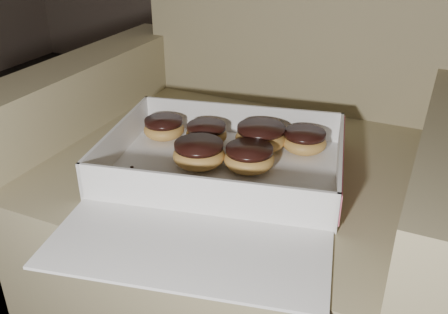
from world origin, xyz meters
name	(u,v)px	position (x,y,z in m)	size (l,w,h in m)	color
armchair	(249,192)	(-0.04, 0.74, 0.30)	(0.91, 0.77, 0.95)	#867955
bakery_box	(220,175)	(-0.02, 0.56, 0.44)	(0.52, 0.57, 0.07)	white
donut_a	(304,141)	(0.08, 0.73, 0.46)	(0.09, 0.09, 0.04)	#BB8641
donut_b	(199,154)	(-0.08, 0.59, 0.46)	(0.10, 0.10, 0.05)	#BB8641
donut_c	(206,133)	(-0.11, 0.68, 0.45)	(0.08, 0.08, 0.04)	#BB8641
donut_d	(164,128)	(-0.20, 0.67, 0.45)	(0.08, 0.08, 0.04)	#BB8641
donut_e	(249,158)	(0.01, 0.61, 0.46)	(0.09, 0.09, 0.05)	#BB8641
donut_f	(261,137)	(0.00, 0.70, 0.46)	(0.10, 0.10, 0.05)	#BB8641
crumb_a	(160,198)	(-0.09, 0.46, 0.43)	(0.01, 0.01, 0.00)	black
crumb_b	(185,183)	(-0.07, 0.52, 0.43)	(0.01, 0.01, 0.00)	black
crumb_c	(144,173)	(-0.16, 0.52, 0.43)	(0.01, 0.01, 0.00)	black
crumb_d	(132,167)	(-0.19, 0.53, 0.43)	(0.01, 0.01, 0.00)	black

